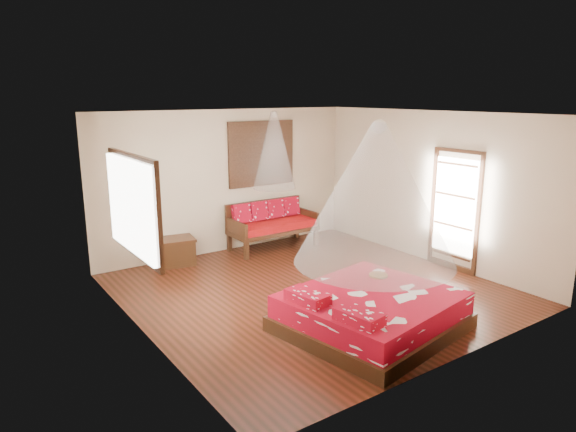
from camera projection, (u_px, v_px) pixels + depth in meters
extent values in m
cube|color=black|center=(312.00, 290.00, 8.30)|extent=(5.50, 5.50, 0.02)
cube|color=white|center=(314.00, 113.00, 7.64)|extent=(5.50, 5.50, 0.02)
cube|color=#C2A98E|center=(138.00, 232.00, 6.43)|extent=(0.02, 5.50, 2.80)
cube|color=#C2A98E|center=(431.00, 187.00, 9.50)|extent=(0.02, 5.50, 2.80)
cube|color=#C2A98E|center=(228.00, 181.00, 10.17)|extent=(5.50, 0.02, 2.80)
cube|color=#C2A98E|center=(462.00, 248.00, 5.77)|extent=(5.50, 0.02, 2.80)
cube|color=black|center=(371.00, 322.00, 6.90)|extent=(2.46, 2.29, 0.20)
cube|color=maroon|center=(372.00, 305.00, 6.85)|extent=(2.34, 2.17, 0.30)
cube|color=maroon|center=(359.00, 317.00, 5.95)|extent=(0.40, 0.61, 0.14)
cube|color=maroon|center=(308.00, 297.00, 6.53)|extent=(0.40, 0.61, 0.14)
cube|color=black|center=(246.00, 249.00, 9.77)|extent=(0.08, 0.08, 0.42)
cube|color=black|center=(316.00, 235.00, 10.70)|extent=(0.08, 0.08, 0.42)
cube|color=black|center=(229.00, 241.00, 10.31)|extent=(0.08, 0.08, 0.42)
cube|color=black|center=(297.00, 228.00, 11.24)|extent=(0.08, 0.08, 0.42)
cube|color=black|center=(273.00, 230.00, 10.47)|extent=(1.79, 0.80, 0.08)
cube|color=#8B0B05|center=(273.00, 225.00, 10.44)|extent=(1.73, 0.74, 0.14)
cube|color=black|center=(264.00, 213.00, 10.69)|extent=(1.79, 0.06, 0.55)
cube|color=black|center=(236.00, 228.00, 9.95)|extent=(0.06, 0.80, 0.30)
cube|color=black|center=(307.00, 217.00, 10.91)|extent=(0.06, 0.80, 0.30)
cube|color=maroon|center=(242.00, 214.00, 10.24)|extent=(0.38, 0.20, 0.40)
cube|color=maroon|center=(259.00, 211.00, 10.46)|extent=(0.38, 0.20, 0.40)
cube|color=maroon|center=(275.00, 209.00, 10.68)|extent=(0.38, 0.20, 0.40)
cube|color=maroon|center=(290.00, 207.00, 10.91)|extent=(0.38, 0.20, 0.40)
cube|color=black|center=(174.00, 253.00, 9.46)|extent=(0.76, 0.60, 0.46)
cube|color=black|center=(174.00, 240.00, 9.40)|extent=(0.81, 0.65, 0.05)
cube|color=black|center=(261.00, 154.00, 10.45)|extent=(1.52, 0.06, 1.32)
cube|color=black|center=(262.00, 154.00, 10.44)|extent=(1.35, 0.04, 1.10)
cube|color=black|center=(134.00, 206.00, 6.54)|extent=(0.08, 1.74, 1.34)
cube|color=silver|center=(137.00, 205.00, 6.57)|extent=(0.04, 1.54, 1.10)
cube|color=black|center=(455.00, 212.00, 9.08)|extent=(0.08, 1.02, 2.16)
cube|color=white|center=(454.00, 207.00, 9.05)|extent=(0.03, 0.82, 1.70)
cylinder|color=brown|center=(378.00, 275.00, 7.47)|extent=(0.27, 0.27, 0.03)
cone|color=white|center=(376.00, 195.00, 6.49)|extent=(2.09, 2.09, 1.80)
cone|color=white|center=(274.00, 151.00, 10.05)|extent=(0.85, 0.85, 1.50)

